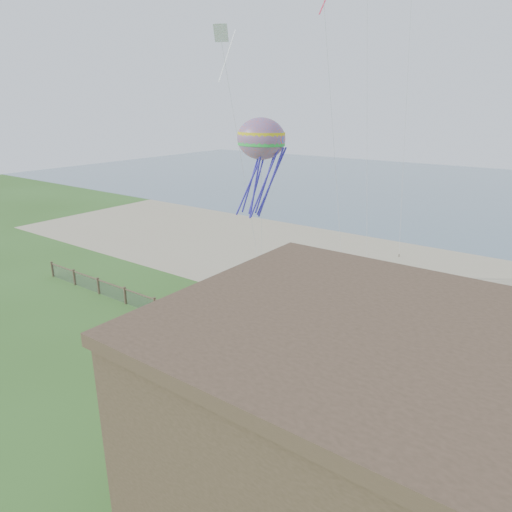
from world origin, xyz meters
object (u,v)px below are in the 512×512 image
at_px(motel, 421,464).
at_px(picnic_table, 260,408).
at_px(octopus_kite, 261,167).
at_px(chainlink_fence, 226,333).

distance_m(motel, picnic_table, 8.50).
height_order(motel, octopus_kite, octopus_kite).
relative_size(chainlink_fence, octopus_kite, 4.87).
relative_size(motel, octopus_kite, 2.02).
relative_size(picnic_table, octopus_kite, 0.28).
xyz_separation_m(chainlink_fence, octopus_kite, (-3.36, 8.12, 8.42)).
bearing_deg(picnic_table, chainlink_fence, 142.99).
bearing_deg(octopus_kite, picnic_table, -53.13).
xyz_separation_m(motel, octopus_kite, (-16.36, 15.12, 5.47)).
bearing_deg(picnic_table, octopus_kite, 126.51).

